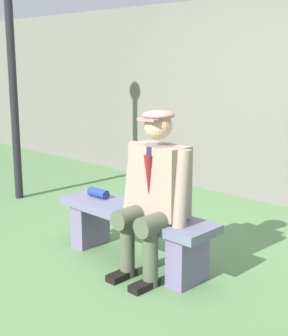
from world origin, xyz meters
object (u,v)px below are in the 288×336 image
object	(u,v)px
bench	(134,227)
lamp_post	(11,56)
rolled_magazine	(98,193)
seated_man	(155,189)

from	to	relation	value
bench	lamp_post	size ratio (longest dim) A/B	0.55
bench	rolled_magazine	distance (m)	0.50
seated_man	lamp_post	xyz separation A→B (m)	(2.57, -0.42, 0.96)
seated_man	rolled_magazine	size ratio (longest dim) A/B	6.16
bench	rolled_magazine	size ratio (longest dim) A/B	7.18
seated_man	rolled_magazine	bearing A→B (deg)	-6.33
lamp_post	bench	bearing A→B (deg)	170.95
seated_man	lamp_post	world-z (taller)	lamp_post
rolled_magazine	seated_man	bearing A→B (deg)	173.67
bench	seated_man	size ratio (longest dim) A/B	1.17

